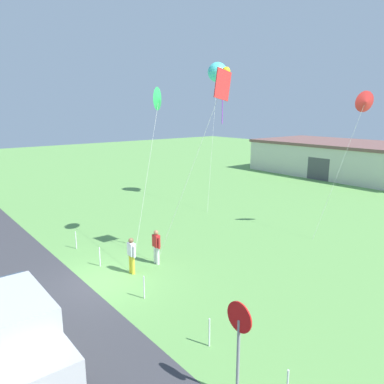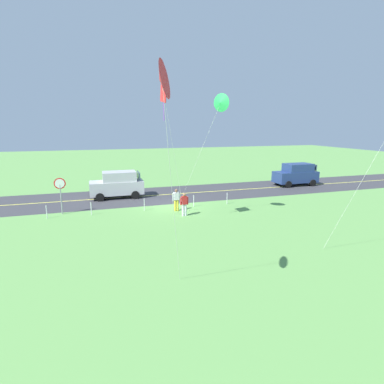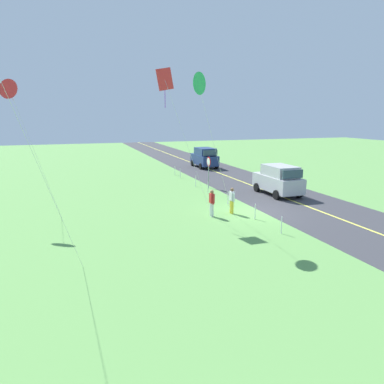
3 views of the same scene
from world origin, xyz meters
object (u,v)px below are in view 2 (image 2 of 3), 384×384
at_px(person_adult_companion, 184,204).
at_px(kite_blue_mid, 164,93).
at_px(car_suv_foreground, 118,184).
at_px(car_parked_west_far, 296,174).
at_px(kite_yellow_high, 162,80).
at_px(person_adult_near, 176,199).
at_px(kite_red_low, 221,103).
at_px(stop_sign, 60,189).

bearing_deg(person_adult_companion, kite_blue_mid, 35.18).
relative_size(car_suv_foreground, car_parked_west_far, 1.00).
bearing_deg(kite_yellow_high, kite_blue_mid, -102.56).
distance_m(person_adult_companion, kite_blue_mid, 7.46).
distance_m(person_adult_near, kite_blue_mid, 7.95).
relative_size(car_parked_west_far, person_adult_companion, 2.75).
relative_size(car_parked_west_far, kite_red_low, 0.55).
height_order(kite_blue_mid, kite_yellow_high, kite_blue_mid).
bearing_deg(car_suv_foreground, kite_red_low, 124.34).
bearing_deg(kite_yellow_high, person_adult_companion, -108.83).
xyz_separation_m(person_adult_companion, kite_yellow_high, (3.63, 10.65, 6.40)).
bearing_deg(person_adult_near, car_suv_foreground, 20.74).
distance_m(kite_blue_mid, kite_yellow_high, 8.63).
xyz_separation_m(stop_sign, person_adult_near, (-7.80, 1.55, -0.94)).
bearing_deg(car_suv_foreground, person_adult_companion, 119.47).
relative_size(person_adult_companion, kite_red_low, 0.20).
height_order(kite_red_low, kite_blue_mid, kite_blue_mid).
bearing_deg(kite_red_low, stop_sign, -24.42).
height_order(car_suv_foreground, person_adult_near, car_suv_foreground).
bearing_deg(person_adult_near, car_parked_west_far, -80.98).
xyz_separation_m(car_suv_foreground, kite_yellow_high, (-0.29, 17.59, 6.11)).
distance_m(car_suv_foreground, kite_yellow_high, 18.62).
bearing_deg(kite_blue_mid, stop_sign, -39.72).
xyz_separation_m(car_suv_foreground, person_adult_companion, (-3.92, 6.94, -0.29)).
bearing_deg(kite_blue_mid, person_adult_companion, -128.10).
bearing_deg(person_adult_near, kite_red_low, -157.92).
distance_m(car_parked_west_far, stop_sign, 22.42).
height_order(stop_sign, kite_blue_mid, kite_blue_mid).
height_order(person_adult_near, kite_yellow_high, kite_yellow_high).
relative_size(person_adult_near, kite_yellow_high, 0.20).
xyz_separation_m(car_suv_foreground, person_adult_near, (-3.73, 5.55, -0.29)).
distance_m(car_suv_foreground, kite_red_low, 12.01).
height_order(stop_sign, kite_yellow_high, kite_yellow_high).
height_order(car_suv_foreground, kite_blue_mid, kite_blue_mid).
bearing_deg(stop_sign, car_suv_foreground, -135.53).
xyz_separation_m(person_adult_near, kite_blue_mid, (1.56, 3.64, 6.89)).
height_order(car_suv_foreground, person_adult_companion, car_suv_foreground).
bearing_deg(person_adult_companion, kite_yellow_high, 54.45).
xyz_separation_m(person_adult_near, kite_red_low, (-2.07, 2.94, 6.51)).
bearing_deg(car_parked_west_far, kite_red_low, 35.71).
relative_size(car_suv_foreground, kite_blue_mid, 0.51).
xyz_separation_m(kite_red_low, kite_yellow_high, (5.51, 9.11, -0.11)).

